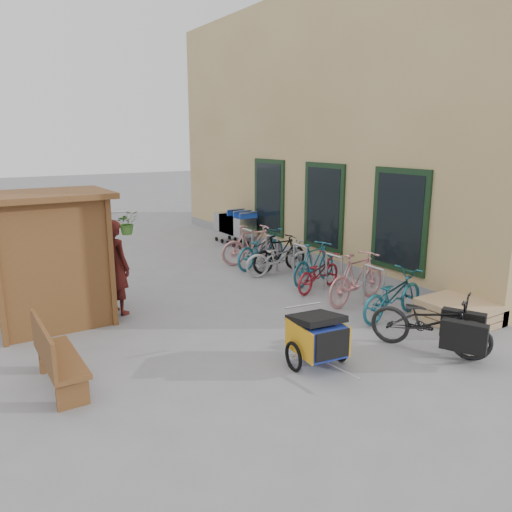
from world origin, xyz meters
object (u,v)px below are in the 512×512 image
shopping_carts (235,224)px  bike_6 (261,248)px  person_kiosk (116,267)px  bike_7 (252,244)px  bench (55,356)px  pallet_stack (457,312)px  cargo_bike (433,322)px  bike_5 (280,253)px  bike_3 (314,263)px  bike_1 (357,278)px  bike_0 (393,295)px  kiosk (44,241)px  bike_2 (318,273)px  bike_4 (280,258)px  child_trailer (317,335)px

shopping_carts → bike_6: bearing=-106.0°
person_kiosk → bike_7: size_ratio=1.03×
bench → bike_6: size_ratio=0.80×
pallet_stack → cargo_bike: bearing=-157.9°
pallet_stack → shopping_carts: (-0.00, 8.14, 0.46)m
cargo_bike → bike_7: 6.33m
bike_5 → bike_3: bearing=-175.9°
bike_1 → bike_7: size_ratio=1.01×
bike_0 → kiosk: bearing=53.1°
kiosk → bike_6: (5.48, 1.49, -1.06)m
pallet_stack → person_kiosk: person_kiosk is taller
cargo_bike → person_kiosk: person_kiosk is taller
pallet_stack → bike_6: 5.43m
bike_2 → bike_4: bike_4 is taller
pallet_stack → bike_4: bike_4 is taller
bike_7 → shopping_carts: bearing=-12.3°
bike_4 → bike_3: bearing=-146.7°
bike_3 → bike_5: (-0.09, 1.27, -0.01)m
bike_4 → bike_6: (0.10, 1.01, 0.03)m
cargo_bike → bike_1: 2.49m
person_kiosk → bike_5: bearing=-100.6°
cargo_bike → bike_4: (0.51, 4.93, -0.03)m
kiosk → bike_6: kiosk is taller
child_trailer → bike_7: bearing=73.9°
kiosk → person_kiosk: 1.38m
shopping_carts → child_trailer: 8.75m
bench → person_kiosk: person_kiosk is taller
bike_2 → bike_3: 0.53m
kiosk → bench: 2.81m
pallet_stack → bike_5: bike_5 is taller
bike_0 → bike_5: 3.85m
child_trailer → bike_3: 4.30m
bench → bike_7: (5.84, 4.43, 0.05)m
child_trailer → person_kiosk: (-1.81, 3.82, 0.44)m
bike_3 → bike_5: size_ratio=1.03×
kiosk → bike_4: kiosk is taller
bike_1 → bike_5: bearing=-11.5°
pallet_stack → bike_5: size_ratio=0.76×
child_trailer → person_kiosk: 4.25m
child_trailer → person_kiosk: person_kiosk is taller
bench → bike_2: bench is taller
bike_3 → cargo_bike: bearing=151.0°
cargo_bike → kiosk: bearing=111.7°
bike_3 → child_trailer: bearing=124.5°
cargo_bike → bike_4: cargo_bike is taller
bike_0 → bike_7: 4.91m
kiosk → shopping_carts: size_ratio=1.42×
kiosk → bike_4: (5.38, 0.49, -1.09)m
bike_0 → bike_4: size_ratio=0.99×
child_trailer → bike_5: size_ratio=0.92×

